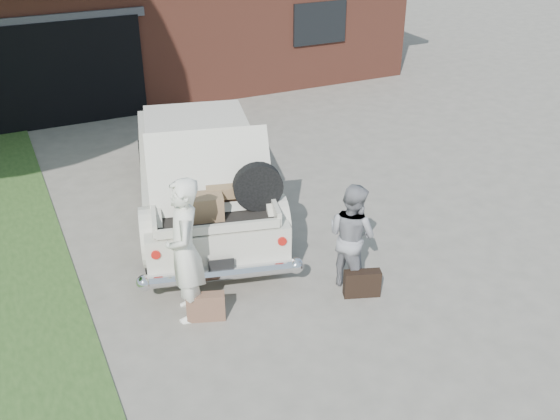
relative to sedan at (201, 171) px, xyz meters
name	(u,v)px	position (x,y,z in m)	size (l,w,h in m)	color
ground	(300,305)	(0.29, -2.92, -0.74)	(90.00, 90.00, 0.00)	gray
house	(139,6)	(1.27, 8.55, 0.93)	(12.80, 7.80, 3.30)	brown
sedan	(201,171)	(0.00, 0.00, 0.00)	(3.03, 5.33, 1.93)	beige
woman_left	(185,251)	(-1.06, -2.50, 0.20)	(0.69, 0.45, 1.88)	white
woman_right	(352,236)	(1.13, -2.76, 0.00)	(0.72, 0.56, 1.48)	gray
suitcase_left	(206,307)	(-0.90, -2.69, -0.55)	(0.48, 0.15, 0.37)	brown
suitcase_right	(362,283)	(1.13, -3.08, -0.55)	(0.48, 0.15, 0.37)	black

